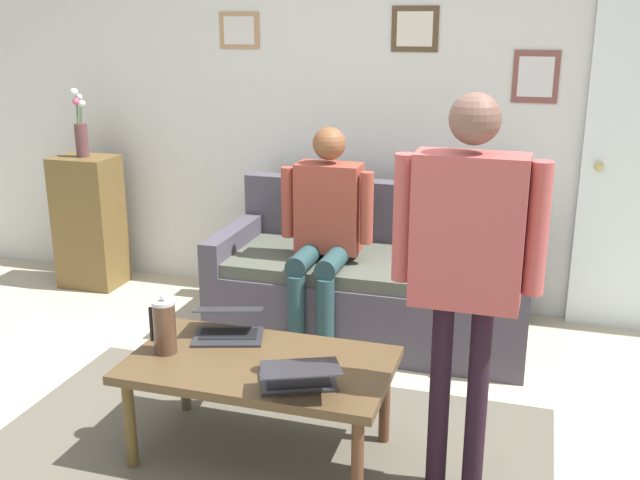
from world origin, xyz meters
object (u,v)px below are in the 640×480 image
(coffee_table, at_px, (260,371))
(person_seated, at_px, (325,225))
(side_shelf, at_px, (89,222))
(flower_vase, at_px, (81,131))
(couch, at_px, (373,284))
(person_standing, at_px, (467,250))
(laptop_left, at_px, (299,375))
(french_press, at_px, (164,326))
(laptop_center, at_px, (228,327))

(coffee_table, xyz_separation_m, person_seated, (0.07, -1.24, 0.32))
(side_shelf, distance_m, flower_vase, 0.65)
(coffee_table, relative_size, side_shelf, 1.21)
(couch, relative_size, person_standing, 1.15)
(side_shelf, bearing_deg, person_standing, 148.68)
(side_shelf, bearing_deg, laptop_left, 139.65)
(couch, distance_m, laptop_left, 1.64)
(french_press, height_order, flower_vase, flower_vase)
(laptop_left, xyz_separation_m, laptop_center, (0.47, -0.37, -0.00))
(couch, xyz_separation_m, french_press, (0.60, 1.50, 0.27))
(laptop_left, relative_size, flower_vase, 0.97)
(coffee_table, height_order, person_seated, person_seated)
(person_seated, bearing_deg, laptop_center, 81.04)
(laptop_left, xyz_separation_m, person_standing, (-0.62, -0.15, 0.54))
(person_seated, bearing_deg, french_press, 74.34)
(laptop_center, bearing_deg, laptop_left, 141.42)
(laptop_left, bearing_deg, laptop_center, -38.58)
(laptop_center, bearing_deg, person_standing, 168.53)
(couch, xyz_separation_m, laptop_center, (0.40, 1.26, 0.19))
(laptop_left, relative_size, person_standing, 0.28)
(laptop_left, bearing_deg, side_shelf, -40.35)
(person_standing, bearing_deg, person_seated, -53.57)
(side_shelf, xyz_separation_m, person_seated, (-1.89, 0.46, 0.26))
(couch, bearing_deg, coffee_table, 83.42)
(laptop_left, bearing_deg, coffee_table, -35.69)
(coffee_table, bearing_deg, french_press, 5.19)
(person_standing, bearing_deg, couch, -65.16)
(coffee_table, bearing_deg, side_shelf, -40.87)
(laptop_left, xyz_separation_m, side_shelf, (2.19, -1.86, -0.03))
(person_standing, xyz_separation_m, person_seated, (0.92, -1.25, -0.31))
(coffee_table, relative_size, laptop_left, 2.51)
(laptop_left, xyz_separation_m, flower_vase, (2.20, -1.87, 0.62))
(person_standing, bearing_deg, coffee_table, -1.04)
(french_press, relative_size, flower_vase, 0.58)
(couch, height_order, person_seated, person_seated)
(side_shelf, height_order, flower_vase, flower_vase)
(couch, distance_m, french_press, 1.64)
(person_standing, bearing_deg, flower_vase, -31.34)
(laptop_left, distance_m, french_press, 0.68)
(laptop_left, bearing_deg, person_standing, -166.29)
(laptop_center, xyz_separation_m, person_standing, (-1.09, 0.22, 0.54))
(coffee_table, distance_m, person_seated, 1.28)
(laptop_center, xyz_separation_m, person_seated, (-0.16, -1.03, 0.23))
(coffee_table, distance_m, laptop_left, 0.30)
(laptop_left, relative_size, person_seated, 0.35)
(laptop_left, xyz_separation_m, person_seated, (0.30, -1.40, 0.22))
(laptop_center, xyz_separation_m, flower_vase, (1.73, -1.50, 0.62))
(flower_vase, xyz_separation_m, person_standing, (-2.82, 1.72, -0.08))
(coffee_table, bearing_deg, couch, -96.58)
(flower_vase, relative_size, person_seated, 0.37)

